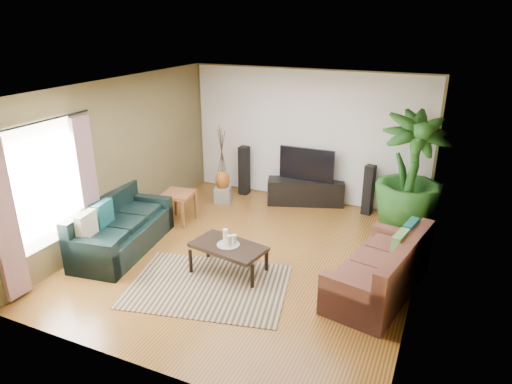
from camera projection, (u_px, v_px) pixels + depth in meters
The scene contains 28 objects.
floor at pixel (251, 256), 7.38m from camera, with size 5.50×5.50×0.00m, color #976227.
ceiling at pixel (250, 87), 6.41m from camera, with size 5.50×5.50×0.00m, color white.
wall_back at pixel (307, 137), 9.24m from camera, with size 5.00×5.00×0.00m, color brown.
wall_front at pixel (136, 261), 4.55m from camera, with size 5.00×5.00×0.00m, color brown.
wall_left at pixel (119, 158), 7.84m from camera, with size 5.50×5.50×0.00m, color brown.
wall_right at pixel (425, 204), 5.95m from camera, with size 5.50×5.50×0.00m, color brown.
backwall_panel at pixel (307, 137), 9.23m from camera, with size 4.90×4.90×0.00m, color white.
window_pane at pixel (45, 185), 6.45m from camera, with size 1.80×1.80×0.00m, color white.
curtain_near at pixel (4, 222), 5.89m from camera, with size 0.08×0.35×2.20m, color gray.
curtain_far at pixel (88, 185), 7.16m from camera, with size 0.08×0.35×2.20m, color gray.
curtain_rod at pixel (36, 123), 6.11m from camera, with size 0.03×0.03×1.90m, color black.
sofa_left at pixel (123, 226), 7.48m from camera, with size 2.00×0.86×0.85m, color black.
sofa_right at pixel (379, 265), 6.30m from camera, with size 1.94×0.87×0.85m, color brown.
area_rug at pixel (208, 286), 6.57m from camera, with size 2.24×1.59×0.01m, color tan.
coffee_table at pixel (229, 258), 6.87m from camera, with size 1.10×0.60×0.45m, color black.
candle_tray at pixel (228, 245), 6.79m from camera, with size 0.34×0.34×0.02m, color gray.
candle_tall at pixel (225, 236), 6.79m from camera, with size 0.07×0.07×0.22m, color beige.
candle_mid at pixel (229, 241), 6.70m from camera, with size 0.07×0.07×0.17m, color beige.
candle_short at pixel (234, 239), 6.78m from camera, with size 0.07×0.07×0.14m, color beige.
tv_stand at pixel (305, 192), 9.38m from camera, with size 1.55×0.46×0.52m, color black.
television at pixel (307, 164), 9.17m from camera, with size 1.13×0.06×0.67m, color black.
speaker_left at pixel (244, 170), 9.82m from camera, with size 0.19×0.21×1.06m, color black.
speaker_right at pixel (369, 190), 8.82m from camera, with size 0.18×0.20×0.99m, color black.
potted_plant at pixel (410, 173), 8.01m from camera, with size 1.19×1.19×2.13m, color #20521B.
plant_pot at pixel (404, 220), 8.34m from camera, with size 0.39×0.39×0.31m, color black.
pedestal at pixel (223, 194), 9.51m from camera, with size 0.33×0.33×0.33m, color gray.
vase at pixel (222, 180), 9.39m from camera, with size 0.30×0.30×0.42m, color brown.
side_table at pixel (179, 207), 8.56m from camera, with size 0.54×0.54×0.58m, color brown.
Camera 1 is at (2.72, -5.91, 3.64)m, focal length 32.00 mm.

